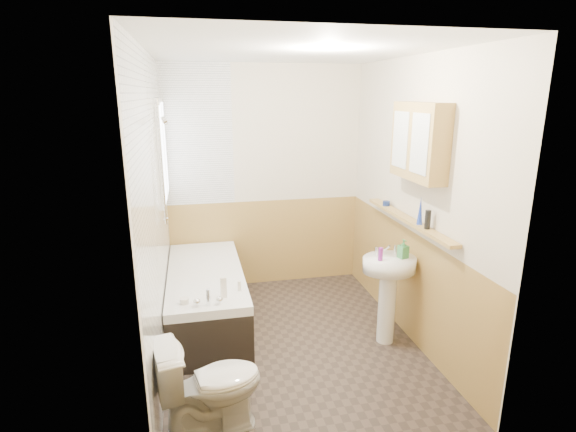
{
  "coord_description": "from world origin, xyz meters",
  "views": [
    {
      "loc": [
        -0.79,
        -3.55,
        2.19
      ],
      "look_at": [
        0.0,
        0.15,
        1.15
      ],
      "focal_mm": 28.0,
      "sensor_mm": 36.0,
      "label": 1
    }
  ],
  "objects_px": {
    "toilet": "(210,385)",
    "medicine_cabinet": "(419,142)",
    "bathtub": "(206,296)",
    "sink": "(388,282)",
    "pine_shelf": "(408,219)"
  },
  "relations": [
    {
      "from": "toilet",
      "to": "medicine_cabinet",
      "type": "distance_m",
      "value": 2.43
    },
    {
      "from": "toilet",
      "to": "bathtub",
      "type": "bearing_deg",
      "value": -13.31
    },
    {
      "from": "sink",
      "to": "pine_shelf",
      "type": "height_order",
      "value": "pine_shelf"
    },
    {
      "from": "sink",
      "to": "medicine_cabinet",
      "type": "distance_m",
      "value": 1.25
    },
    {
      "from": "bathtub",
      "to": "medicine_cabinet",
      "type": "height_order",
      "value": "medicine_cabinet"
    },
    {
      "from": "toilet",
      "to": "sink",
      "type": "distance_m",
      "value": 1.81
    },
    {
      "from": "toilet",
      "to": "sink",
      "type": "height_order",
      "value": "sink"
    },
    {
      "from": "toilet",
      "to": "medicine_cabinet",
      "type": "xyz_separation_m",
      "value": [
        1.77,
        0.77,
        1.47
      ]
    },
    {
      "from": "toilet",
      "to": "sink",
      "type": "xyz_separation_m",
      "value": [
        1.6,
        0.8,
        0.24
      ]
    },
    {
      "from": "sink",
      "to": "medicine_cabinet",
      "type": "xyz_separation_m",
      "value": [
        0.17,
        -0.04,
        1.23
      ]
    },
    {
      "from": "toilet",
      "to": "pine_shelf",
      "type": "height_order",
      "value": "pine_shelf"
    },
    {
      "from": "sink",
      "to": "bathtub",
      "type": "bearing_deg",
      "value": 143.45
    },
    {
      "from": "bathtub",
      "to": "pine_shelf",
      "type": "relative_size",
      "value": 1.11
    },
    {
      "from": "sink",
      "to": "medicine_cabinet",
      "type": "relative_size",
      "value": 1.33
    },
    {
      "from": "bathtub",
      "to": "medicine_cabinet",
      "type": "xyz_separation_m",
      "value": [
        1.74,
        -0.72,
        1.52
      ]
    }
  ]
}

